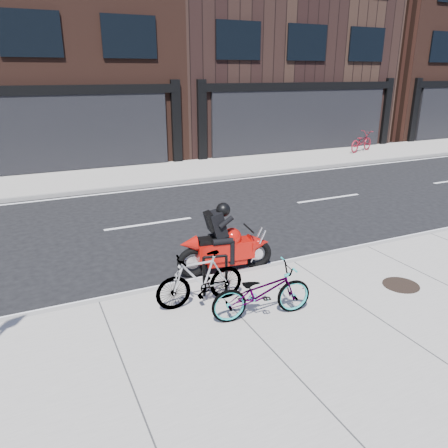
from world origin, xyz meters
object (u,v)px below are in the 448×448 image
bicycle_rear (200,279)px  bicycle_far (361,142)px  bike_rack (215,272)px  motorcycle (230,244)px  manhole_cover (401,285)px  bicycle_front (262,292)px

bicycle_rear → bicycle_far: (13.00, 10.77, 0.03)m
bike_rack → motorcycle: motorcycle is taller
bike_rack → manhole_cover: 3.49m
bike_rack → bicycle_rear: bicycle_rear is taller
bicycle_front → bicycle_far: (12.26, 11.57, 0.05)m
motorcycle → manhole_cover: bearing=-32.6°
bicycle_rear → bicycle_far: bearing=130.7°
bicycle_rear → motorcycle: bearing=137.7°
bicycle_front → manhole_cover: 2.93m
manhole_cover → bicycle_rear: bearing=165.4°
bicycle_front → bike_rack: bearing=28.8°
bike_rack → bicycle_rear: 0.41m
bicycle_rear → motorcycle: 1.62m
motorcycle → bicycle_far: size_ratio=1.07×
motorcycle → bicycle_rear: bearing=-125.8°
bicycle_far → bike_rack: bearing=109.8°
bicycle_front → bicycle_far: 16.85m
motorcycle → bicycle_far: 15.27m
motorcycle → bicycle_far: bearing=46.5°
bicycle_front → motorcycle: size_ratio=0.84×
bike_rack → bicycle_far: bearing=39.9°
bike_rack → motorcycle: (0.75, 0.99, 0.03)m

